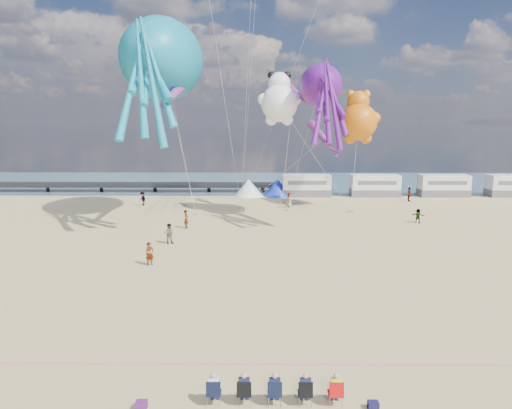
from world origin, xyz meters
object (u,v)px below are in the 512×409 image
(cooler_navy, at_px, (373,406))
(kite_octopus_teal, at_px, (162,60))
(cooler_purple, at_px, (141,405))
(sandbag_a, at_px, (196,214))
(beachgoer_5, at_px, (186,219))
(kite_panda, at_px, (279,103))
(windsock_mid, at_px, (294,91))
(motorhome_3, at_px, (512,186))
(sandbag_d, at_px, (281,207))
(kite_octopus_purple, at_px, (321,85))
(windsock_right, at_px, (323,139))
(sandbag_b, at_px, (285,210))
(tent_blue, at_px, (277,187))
(sandbag_c, at_px, (350,211))
(sandbag_e, at_px, (241,209))
(beachgoer_1, at_px, (169,234))
(beachgoer_4, at_px, (418,216))
(standing_person, at_px, (150,254))
(kite_teddy_orange, at_px, (359,122))
(tent_white, at_px, (249,187))
(beachgoer_2, at_px, (143,199))
(windsock_left, at_px, (172,96))
(beachgoer_3, at_px, (409,194))
(beachgoer_0, at_px, (290,200))
(motorhome_0, at_px, (306,185))

(cooler_navy, distance_m, kite_octopus_teal, 39.03)
(cooler_purple, distance_m, sandbag_a, 34.84)
(beachgoer_5, relative_size, kite_panda, 0.27)
(windsock_mid, bearing_deg, motorhome_3, -3.07)
(sandbag_d, relative_size, kite_octopus_purple, 0.05)
(sandbag_a, relative_size, kite_octopus_teal, 0.03)
(kite_octopus_teal, bearing_deg, windsock_right, -38.39)
(sandbag_b, bearing_deg, tent_blue, 92.70)
(sandbag_c, xyz_separation_m, sandbag_e, (-12.50, 1.15, 0.00))
(beachgoer_5, distance_m, sandbag_b, 13.32)
(beachgoer_1, height_order, kite_panda, kite_panda)
(sandbag_c, distance_m, sandbag_e, 12.55)
(beachgoer_4, bearing_deg, kite_panda, 24.76)
(standing_person, relative_size, kite_teddy_orange, 0.24)
(beachgoer_5, bearing_deg, tent_white, -11.44)
(sandbag_e, bearing_deg, motorhome_3, 15.83)
(motorhome_3, xyz_separation_m, standing_person, (-42.79, -31.42, -0.65))
(cooler_navy, height_order, windsock_right, windsock_right)
(cooler_purple, relative_size, sandbag_b, 0.80)
(tent_white, distance_m, beachgoer_2, 14.93)
(beachgoer_5, relative_size, windsock_mid, 0.30)
(windsock_left, bearing_deg, kite_octopus_purple, 19.33)
(sandbag_b, xyz_separation_m, sandbag_e, (-5.12, 0.54, 0.00))
(standing_person, distance_m, kite_teddy_orange, 30.31)
(beachgoer_1, relative_size, kite_teddy_orange, 0.24)
(sandbag_a, relative_size, sandbag_c, 1.00)
(beachgoer_3, bearing_deg, motorhome_3, -40.87)
(beachgoer_4, distance_m, sandbag_c, 8.05)
(kite_teddy_orange, bearing_deg, kite_octopus_purple, -136.24)
(kite_octopus_teal, relative_size, kite_octopus_purple, 1.39)
(kite_octopus_purple, bearing_deg, kite_teddy_orange, 37.66)
(motorhome_3, relative_size, sandbag_c, 13.20)
(windsock_mid, bearing_deg, sandbag_b, 92.11)
(windsock_mid, bearing_deg, kite_octopus_teal, 167.72)
(cooler_purple, bearing_deg, windsock_right, 70.23)
(beachgoer_0, xyz_separation_m, sandbag_c, (6.76, -3.16, -0.76))
(cooler_navy, distance_m, kite_teddy_orange, 40.12)
(beachgoer_3, relative_size, windsock_mid, 0.30)
(kite_octopus_teal, bearing_deg, sandbag_c, -11.32)
(beachgoer_5, relative_size, kite_octopus_teal, 0.12)
(cooler_purple, xyz_separation_m, sandbag_c, (14.53, 36.42, -0.05))
(motorhome_0, height_order, sandbag_e, motorhome_0)
(cooler_purple, bearing_deg, sandbag_c, 68.25)
(beachgoer_3, bearing_deg, beachgoer_2, 129.68)
(beachgoer_4, relative_size, kite_teddy_orange, 0.21)
(tent_white, xyz_separation_m, kite_teddy_orange, (12.82, -9.82, 8.95))
(beachgoer_1, bearing_deg, beachgoer_3, -141.66)
(beachgoer_4, bearing_deg, sandbag_c, -7.73)
(sandbag_b, bearing_deg, sandbag_d, 100.15)
(beachgoer_3, distance_m, kite_panda, 22.99)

